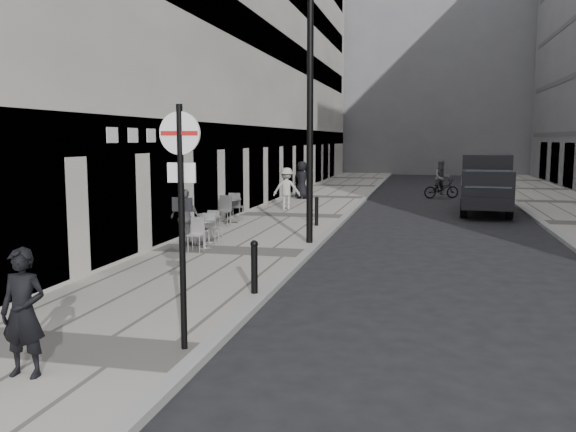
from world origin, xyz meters
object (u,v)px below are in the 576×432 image
walking_man (23,313)px  lamppost (310,102)px  panel_van (486,180)px  cyclist (441,183)px  sign_post (181,194)px

walking_man → lamppost: (1.57, 10.31, 3.11)m
lamppost → panel_van: bearing=59.1°
walking_man → lamppost: lamppost is taller
lamppost → walking_man: bearing=-98.7°
cyclist → panel_van: bearing=-96.5°
walking_man → cyclist: cyclist is taller
cyclist → lamppost: bearing=-125.6°
sign_post → lamppost: lamppost is taller
sign_post → panel_van: (5.59, 18.20, -0.92)m
walking_man → sign_post: (1.51, 1.35, 1.35)m
walking_man → cyclist: (5.50, 25.66, -0.15)m
cyclist → sign_post: bearing=-120.5°
sign_post → panel_van: 19.06m
sign_post → cyclist: sign_post is taller
sign_post → lamppost: size_ratio=0.48×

